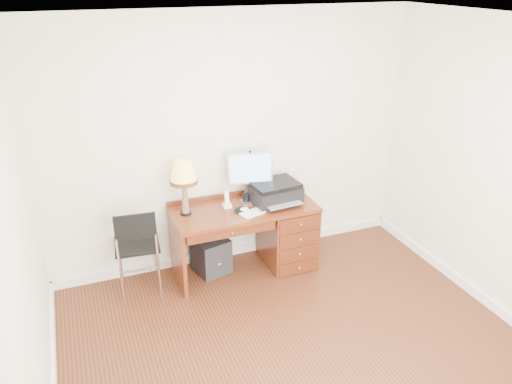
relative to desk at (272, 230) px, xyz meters
name	(u,v)px	position (x,y,z in m)	size (l,w,h in m)	color
ground	(300,352)	(-0.32, -1.40, -0.41)	(4.00, 4.00, 0.00)	#3C1B0D
room_shell	(272,305)	(-0.32, -0.77, -0.36)	(4.00, 4.00, 4.00)	white
desk	(272,230)	(0.00, 0.00, 0.00)	(1.50, 0.67, 0.75)	maroon
monitor	(250,171)	(-0.21, 0.13, 0.68)	(0.47, 0.19, 0.54)	silver
keyboard	(261,210)	(-0.19, -0.13, 0.35)	(0.47, 0.13, 0.02)	white
mouse_pad	(244,210)	(-0.35, -0.09, 0.35)	(0.21, 0.21, 0.04)	black
printer	(275,192)	(0.03, 0.02, 0.45)	(0.53, 0.43, 0.22)	black
leg_lamp	(184,176)	(-0.92, 0.07, 0.76)	(0.28, 0.28, 0.57)	black
phone	(227,203)	(-0.48, 0.07, 0.39)	(0.09, 0.09, 0.18)	white
pen_cup	(246,197)	(-0.25, 0.12, 0.39)	(0.08, 0.08, 0.10)	black
chair	(137,241)	(-1.44, 0.03, 0.15)	(0.47, 0.48, 0.92)	black
equipment_box	(211,255)	(-0.67, 0.10, -0.22)	(0.33, 0.33, 0.39)	black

